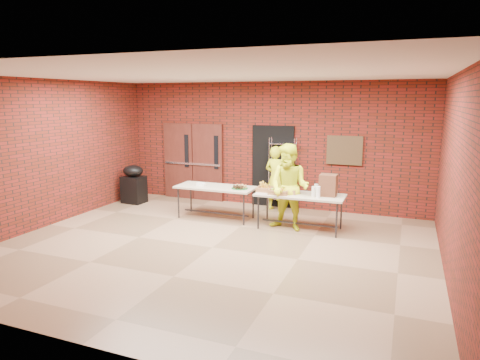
{
  "coord_description": "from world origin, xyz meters",
  "views": [
    {
      "loc": [
        3.32,
        -6.98,
        2.78
      ],
      "look_at": [
        0.01,
        1.4,
        1.05
      ],
      "focal_mm": 32.0,
      "sensor_mm": 36.0,
      "label": 1
    }
  ],
  "objects_px": {
    "volunteer_woman": "(276,178)",
    "wire_rack": "(282,174)",
    "table_left": "(216,189)",
    "covered_grill": "(134,184)",
    "volunteer_man": "(289,187)",
    "table_right": "(300,197)",
    "coffee_dispenser": "(328,185)"
  },
  "relations": [
    {
      "from": "volunteer_woman",
      "to": "volunteer_man",
      "type": "distance_m",
      "value": 1.65
    },
    {
      "from": "wire_rack",
      "to": "covered_grill",
      "type": "distance_m",
      "value": 4.0
    },
    {
      "from": "table_right",
      "to": "coffee_dispenser",
      "type": "distance_m",
      "value": 0.65
    },
    {
      "from": "volunteer_woman",
      "to": "volunteer_man",
      "type": "height_order",
      "value": "volunteer_man"
    },
    {
      "from": "wire_rack",
      "to": "table_left",
      "type": "distance_m",
      "value": 1.88
    },
    {
      "from": "volunteer_woman",
      "to": "volunteer_man",
      "type": "relative_size",
      "value": 0.88
    },
    {
      "from": "wire_rack",
      "to": "table_right",
      "type": "relative_size",
      "value": 0.96
    },
    {
      "from": "wire_rack",
      "to": "volunteer_man",
      "type": "relative_size",
      "value": 0.98
    },
    {
      "from": "table_left",
      "to": "covered_grill",
      "type": "xyz_separation_m",
      "value": [
        -2.69,
        0.56,
        -0.18
      ]
    },
    {
      "from": "coffee_dispenser",
      "to": "covered_grill",
      "type": "height_order",
      "value": "coffee_dispenser"
    },
    {
      "from": "table_right",
      "to": "covered_grill",
      "type": "xyz_separation_m",
      "value": [
        -4.73,
        0.69,
        -0.19
      ]
    },
    {
      "from": "wire_rack",
      "to": "coffee_dispenser",
      "type": "relative_size",
      "value": 3.98
    },
    {
      "from": "table_left",
      "to": "volunteer_man",
      "type": "relative_size",
      "value": 1.0
    },
    {
      "from": "table_left",
      "to": "covered_grill",
      "type": "bearing_deg",
      "value": 168.16
    },
    {
      "from": "table_left",
      "to": "covered_grill",
      "type": "height_order",
      "value": "covered_grill"
    },
    {
      "from": "table_left",
      "to": "covered_grill",
      "type": "distance_m",
      "value": 2.75
    },
    {
      "from": "volunteer_woman",
      "to": "wire_rack",
      "type": "bearing_deg",
      "value": -99.67
    },
    {
      "from": "wire_rack",
      "to": "volunteer_man",
      "type": "xyz_separation_m",
      "value": [
        0.64,
        -1.69,
        0.02
      ]
    },
    {
      "from": "wire_rack",
      "to": "table_left",
      "type": "height_order",
      "value": "wire_rack"
    },
    {
      "from": "table_left",
      "to": "volunteer_woman",
      "type": "relative_size",
      "value": 1.14
    },
    {
      "from": "volunteer_woman",
      "to": "covered_grill",
      "type": "bearing_deg",
      "value": 26.28
    },
    {
      "from": "volunteer_woman",
      "to": "table_left",
      "type": "bearing_deg",
      "value": 64.83
    },
    {
      "from": "table_left",
      "to": "volunteer_man",
      "type": "height_order",
      "value": "volunteer_man"
    },
    {
      "from": "table_right",
      "to": "volunteer_woman",
      "type": "bearing_deg",
      "value": 124.88
    },
    {
      "from": "volunteer_woman",
      "to": "volunteer_man",
      "type": "bearing_deg",
      "value": 133.36
    },
    {
      "from": "wire_rack",
      "to": "volunteer_woman",
      "type": "height_order",
      "value": "wire_rack"
    },
    {
      "from": "wire_rack",
      "to": "table_left",
      "type": "xyz_separation_m",
      "value": [
        -1.19,
        -1.44,
        -0.21
      ]
    },
    {
      "from": "table_left",
      "to": "coffee_dispenser",
      "type": "bearing_deg",
      "value": -1.28
    },
    {
      "from": "coffee_dispenser",
      "to": "covered_grill",
      "type": "distance_m",
      "value": 5.37
    },
    {
      "from": "wire_rack",
      "to": "volunteer_woman",
      "type": "bearing_deg",
      "value": -124.26
    },
    {
      "from": "covered_grill",
      "to": "volunteer_woman",
      "type": "relative_size",
      "value": 0.63
    },
    {
      "from": "coffee_dispenser",
      "to": "covered_grill",
      "type": "bearing_deg",
      "value": 173.29
    }
  ]
}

